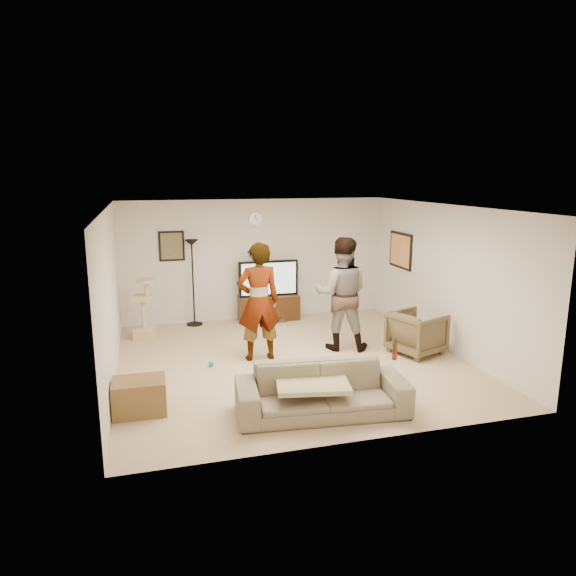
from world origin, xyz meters
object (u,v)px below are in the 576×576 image
object	(u,v)px
sofa	(322,390)
floor_lamp	(193,283)
side_table	(139,396)
person_left	(259,302)
person_right	(341,294)
cat_tree	(143,309)
tv_stand	(269,308)
beer_bottle	(395,350)
tv	(268,278)
armchair	(417,333)

from	to	relation	value
sofa	floor_lamp	bearing A→B (deg)	110.33
floor_lamp	side_table	distance (m)	4.05
person_left	person_right	distance (m)	1.50
side_table	cat_tree	bearing A→B (deg)	88.36
tv_stand	beer_bottle	distance (m)	4.53
tv	beer_bottle	bearing A→B (deg)	-82.15
tv_stand	sofa	bearing A→B (deg)	-94.85
cat_tree	beer_bottle	bearing A→B (deg)	-50.98
tv_stand	floor_lamp	distance (m)	1.65
floor_lamp	armchair	distance (m)	4.47
person_right	armchair	size ratio (longest dim) A/B	2.47
armchair	tv_stand	bearing A→B (deg)	15.03
person_left	side_table	xyz separation A→B (m)	(-1.91, -1.55, -0.75)
beer_bottle	side_table	distance (m)	3.34
armchair	side_table	size ratio (longest dim) A/B	1.20
cat_tree	person_left	bearing A→B (deg)	-42.66
floor_lamp	person_left	size ratio (longest dim) A/B	0.89
person_right	person_left	bearing A→B (deg)	25.73
person_right	armchair	distance (m)	1.43
beer_bottle	person_left	bearing A→B (deg)	121.03
person_left	person_right	size ratio (longest dim) A/B	0.99
person_right	side_table	distance (m)	3.88
sofa	armchair	world-z (taller)	armchair
tv	beer_bottle	size ratio (longest dim) A/B	4.99
tv	side_table	world-z (taller)	tv
cat_tree	side_table	world-z (taller)	cat_tree
person_right	beer_bottle	distance (m)	2.36
tv_stand	person_left	xyz separation A→B (m)	(-0.71, -2.26, 0.71)
cat_tree	person_left	world-z (taller)	person_left
cat_tree	side_table	xyz separation A→B (m)	(-0.09, -3.22, -0.35)
floor_lamp	person_left	xyz separation A→B (m)	(0.83, -2.31, 0.11)
sofa	armchair	xyz separation A→B (m)	(2.31, 1.75, 0.05)
beer_bottle	person_right	bearing A→B (deg)	85.81
tv	beer_bottle	xyz separation A→B (m)	(0.62, -4.46, -0.13)
tv	person_right	bearing A→B (deg)	-69.61
person_right	armchair	xyz separation A→B (m)	(1.15, -0.60, -0.62)
floor_lamp	sofa	xyz separation A→B (m)	(1.16, -4.51, -0.55)
person_left	armchair	xyz separation A→B (m)	(2.64, -0.45, -0.61)
beer_bottle	armchair	xyz separation A→B (m)	(1.32, 1.75, -0.39)
tv	person_right	world-z (taller)	person_right
person_right	floor_lamp	bearing A→B (deg)	-22.78
tv	person_left	size ratio (longest dim) A/B	0.64
person_right	sofa	world-z (taller)	person_right
tv_stand	person_right	bearing A→B (deg)	-69.61
tv_stand	cat_tree	world-z (taller)	cat_tree
person_right	side_table	size ratio (longest dim) A/B	2.96
tv	armchair	bearing A→B (deg)	-54.59
beer_bottle	armchair	size ratio (longest dim) A/B	0.31
person_left	beer_bottle	world-z (taller)	person_left
tv	floor_lamp	distance (m)	1.54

